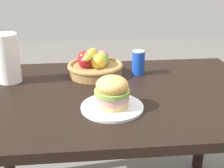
# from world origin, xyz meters

# --- Properties ---
(dining_table) EXTENTS (1.40, 0.90, 0.75)m
(dining_table) POSITION_xyz_m (0.00, 0.00, 0.65)
(dining_table) COLOR black
(dining_table) RESTS_ON ground_plane
(plate) EXTENTS (0.26, 0.26, 0.01)m
(plate) POSITION_xyz_m (-0.02, -0.16, 0.76)
(plate) COLOR white
(plate) RESTS_ON dining_table
(sandwich) EXTENTS (0.14, 0.14, 0.13)m
(sandwich) POSITION_xyz_m (-0.02, -0.16, 0.82)
(sandwich) COLOR #E5BC75
(sandwich) RESTS_ON plate
(soda_can) EXTENTS (0.07, 0.07, 0.13)m
(soda_can) POSITION_xyz_m (0.16, 0.22, 0.81)
(soda_can) COLOR blue
(soda_can) RESTS_ON dining_table
(fruit_basket) EXTENTS (0.29, 0.29, 0.14)m
(fruit_basket) POSITION_xyz_m (-0.07, 0.24, 0.80)
(fruit_basket) COLOR #9E7542
(fruit_basket) RESTS_ON dining_table
(paper_towel_roll) EXTENTS (0.11, 0.11, 0.24)m
(paper_towel_roll) POSITION_xyz_m (-0.49, 0.18, 0.87)
(paper_towel_roll) COLOR white
(paper_towel_roll) RESTS_ON dining_table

